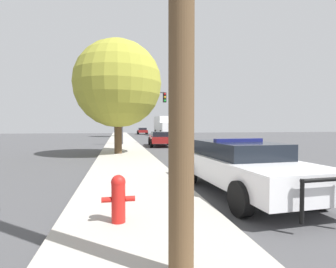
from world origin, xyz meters
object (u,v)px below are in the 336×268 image
car_background_midblock (160,138)px  car_background_distant (142,131)px  fire_hydrant (118,197)px  traffic_light (141,106)px  box_truck (164,125)px  tree_sidewalk_near (118,84)px  tree_sidewalk_far (116,109)px  police_car (242,165)px

car_background_midblock → car_background_distant: size_ratio=1.12×
fire_hydrant → traffic_light: traffic_light is taller
fire_hydrant → box_truck: bearing=79.0°
car_background_distant → traffic_light: bearing=-95.3°
traffic_light → tree_sidewalk_near: size_ratio=0.72×
tree_sidewalk_far → police_car: bearing=-84.5°
police_car → box_truck: bearing=-100.5°
car_background_midblock → police_car: bearing=-87.6°
tree_sidewalk_far → box_truck: bearing=26.9°
police_car → tree_sidewalk_near: (-3.21, 9.49, 3.52)m
police_car → tree_sidewalk_near: 10.62m
traffic_light → tree_sidewalk_near: bearing=-104.7°
police_car → tree_sidewalk_far: (-3.42, 35.22, 3.62)m
traffic_light → car_background_distant: size_ratio=1.15×
traffic_light → tree_sidewalk_far: bearing=97.1°
traffic_light → car_background_midblock: traffic_light is taller
tree_sidewalk_near → traffic_light: bearing=75.3°
fire_hydrant → tree_sidewalk_near: (0.01, 11.32, 3.70)m
police_car → fire_hydrant: (-3.22, -1.83, -0.18)m
fire_hydrant → tree_sidewalk_near: tree_sidewalk_near is taller
car_background_distant → box_truck: size_ratio=0.59×
tree_sidewalk_near → fire_hydrant: bearing=-90.1°
traffic_light → tree_sidewalk_far: 18.14m
box_truck → police_car: bearing=79.4°
tree_sidewalk_far → car_background_distant: bearing=66.1°
police_car → fire_hydrant: size_ratio=6.24×
car_background_midblock → box_truck: size_ratio=0.66×
car_background_midblock → tree_sidewalk_near: size_ratio=0.70×
car_background_distant → tree_sidewalk_near: (-4.87, -37.19, 3.56)m
car_background_distant → box_truck: box_truck is taller
box_truck → car_background_midblock: bearing=75.7°
car_background_distant → tree_sidewalk_far: tree_sidewalk_far is taller
car_background_distant → police_car: bearing=-91.8°
car_background_distant → tree_sidewalk_near: size_ratio=0.62×
car_background_midblock → tree_sidewalk_near: 8.31m
fire_hydrant → box_truck: size_ratio=0.12×
police_car → car_background_midblock: (0.42, 16.05, -0.06)m
box_truck → traffic_light: bearing=71.2°
traffic_light → tree_sidewalk_near: tree_sidewalk_near is taller
police_car → tree_sidewalk_near: tree_sidewalk_near is taller
car_background_midblock → car_background_distant: (1.24, 30.62, 0.01)m
tree_sidewalk_near → tree_sidewalk_far: bearing=90.5°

